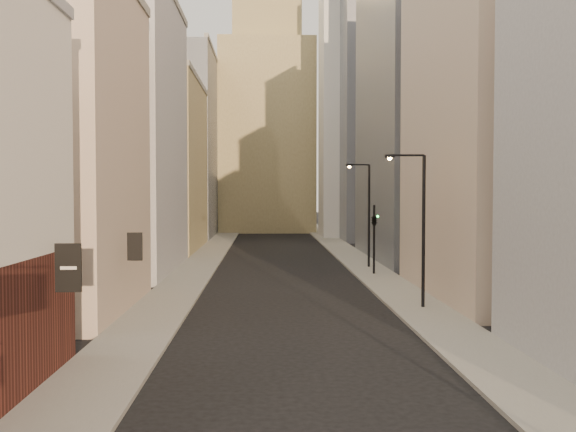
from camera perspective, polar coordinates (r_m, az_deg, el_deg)
The scene contains 14 objects.
sidewalk_left at distance 61.27m, azimuth -6.93°, elevation -3.33°, with size 3.00×140.00×0.15m, color gray.
sidewalk_right at distance 61.54m, azimuth 5.24°, elevation -3.30°, with size 3.00×140.00×0.15m, color gray.
left_bldg_beige at distance 33.60m, azimuth -20.76°, elevation 5.56°, with size 8.00×12.00×16.00m, color #C0A891.
left_bldg_grey at distance 49.13m, azimuth -14.75°, elevation 6.85°, with size 8.00×16.00×20.00m, color #98999E.
left_bldg_tan at distance 66.69m, azimuth -11.32°, elevation 4.33°, with size 8.00×18.00×17.00m, color #918052.
left_bldg_wingrid at distance 86.65m, azimuth -9.19°, elevation 6.15°, with size 8.00×20.00×24.00m, color gray.
right_bldg_beige at distance 38.36m, azimuth 18.41°, elevation 8.15°, with size 8.00×16.00×20.00m, color #C0A891.
right_bldg_wingrid at distance 57.75m, azimuth 11.42°, elevation 9.15°, with size 8.00×20.00×26.00m, color gray.
highrise at distance 88.18m, azimuth 11.03°, elevation 15.05°, with size 21.00×23.00×51.20m.
clock_tower at distance 98.46m, azimuth -1.88°, elevation 8.99°, with size 14.00×14.00×44.90m.
white_tower at distance 85.46m, azimuth 5.67°, elevation 10.68°, with size 8.00×8.00×41.50m.
streetlamp_mid at distance 32.70m, azimuth 11.62°, elevation -0.46°, with size 2.04×0.21×7.80m.
streetlamp_far at distance 49.64m, azimuth 7.01°, elevation 0.61°, with size 1.98×0.98×8.05m.
traffic_light_right at distance 45.60m, azimuth 7.67°, elevation -0.50°, with size 0.64×0.61×5.00m.
Camera 1 is at (-1.26, -5.76, 5.93)m, focal length 40.00 mm.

